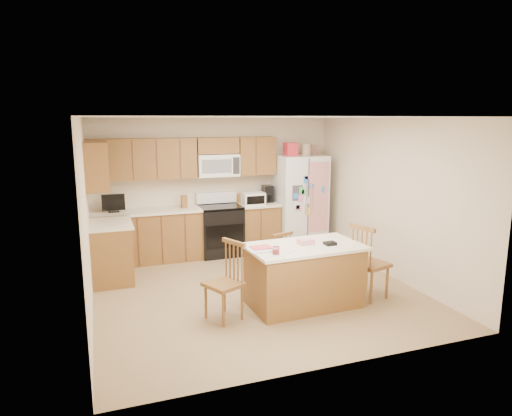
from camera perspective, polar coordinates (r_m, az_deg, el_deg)
name	(u,v)px	position (r m, az deg, el deg)	size (l,w,h in m)	color
ground	(255,290)	(6.81, -0.13, -10.24)	(4.50, 4.50, 0.00)	#8E6F4B
room_shell	(255,194)	(6.43, -0.14, 1.81)	(4.60, 4.60, 2.52)	beige
cabinetry	(167,211)	(8.01, -11.08, -0.37)	(3.36, 1.56, 2.15)	olive
stove	(220,229)	(8.44, -4.50, -2.68)	(0.76, 0.65, 1.13)	black
refrigerator	(300,201)	(8.82, 5.46, 0.86)	(0.90, 0.79, 2.04)	white
island	(304,275)	(6.21, 6.03, -8.31)	(1.58, 0.96, 0.92)	olive
windsor_chair_left	(225,283)	(5.77, -3.87, -9.33)	(0.54, 0.55, 0.99)	olive
windsor_chair_back	(277,261)	(6.77, 2.64, -6.68)	(0.46, 0.45, 0.87)	olive
windsor_chair_right	(368,264)	(6.57, 13.87, -6.77)	(0.54, 0.56, 1.06)	olive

